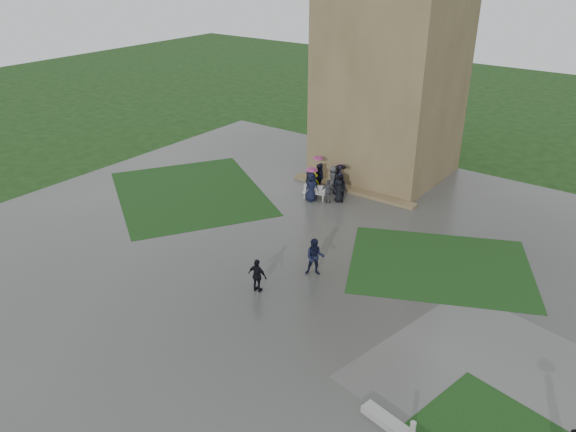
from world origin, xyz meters
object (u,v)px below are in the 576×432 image
Objects in this scene: bench at (315,192)px; pedestrian_near at (257,276)px; tower at (394,44)px; pedestrian_mid at (315,257)px.

pedestrian_near is at bearing -89.05° from bench.
tower reaches higher than bench.
bench is 11.21m from pedestrian_near.
pedestrian_near is at bearing -81.78° from tower.
tower reaches higher than pedestrian_mid.
tower is at bearing 59.25° from bench.
bench is at bearing -74.87° from pedestrian_near.
pedestrian_mid is (3.81, -14.49, -8.01)m from tower.
pedestrian_near is (-1.30, -2.86, -0.12)m from pedestrian_mid.
bench is at bearing -101.42° from tower.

